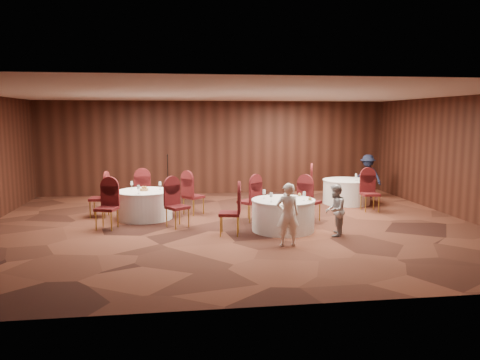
{
  "coord_description": "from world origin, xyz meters",
  "views": [
    {
      "loc": [
        -1.39,
        -11.18,
        2.65
      ],
      "look_at": [
        0.2,
        0.2,
        1.1
      ],
      "focal_mm": 35.0,
      "sensor_mm": 36.0,
      "label": 1
    }
  ],
  "objects": [
    {
      "name": "chairs_main",
      "position": [
        0.76,
        -0.05,
        0.5
      ],
      "size": [
        2.87,
        2.06,
        1.0
      ],
      "color": "#430D15",
      "rests_on": "ground"
    },
    {
      "name": "mic_stand",
      "position": [
        -1.63,
        4.01,
        0.41
      ],
      "size": [
        0.24,
        0.24,
        1.46
      ],
      "color": "black",
      "rests_on": "ground"
    },
    {
      "name": "tabletop_main",
      "position": [
        1.24,
        -0.78,
        0.84
      ],
      "size": [
        1.1,
        1.05,
        0.22
      ],
      "color": "silver",
      "rests_on": "table_main"
    },
    {
      "name": "table_main",
      "position": [
        1.1,
        -0.67,
        0.38
      ],
      "size": [
        1.48,
        1.48,
        0.74
      ],
      "color": "silver",
      "rests_on": "ground"
    },
    {
      "name": "table_right",
      "position": [
        3.84,
        2.47,
        0.38
      ],
      "size": [
        1.46,
        1.46,
        0.74
      ],
      "color": "silver",
      "rests_on": "ground"
    },
    {
      "name": "room_shell",
      "position": [
        0.0,
        0.0,
        1.96
      ],
      "size": [
        12.0,
        12.0,
        12.0
      ],
      "color": "silver",
      "rests_on": "ground"
    },
    {
      "name": "woman_a",
      "position": [
        0.89,
        -1.99,
        0.66
      ],
      "size": [
        0.48,
        0.32,
        1.32
      ],
      "primitive_type": "imported",
      "rotation": [
        0.0,
        0.0,
        3.13
      ],
      "color": "white",
      "rests_on": "ground"
    },
    {
      "name": "woman_b",
      "position": [
        2.14,
        -1.3,
        0.58
      ],
      "size": [
        0.66,
        0.71,
        1.17
      ],
      "primitive_type": "imported",
      "rotation": [
        0.0,
        0.0,
        4.23
      ],
      "color": "#ACACB1",
      "rests_on": "ground"
    },
    {
      "name": "chairs_right",
      "position": [
        3.33,
        2.04,
        0.5
      ],
      "size": [
        2.06,
        2.22,
        1.0
      ],
      "color": "#430D15",
      "rests_on": "ground"
    },
    {
      "name": "table_left",
      "position": [
        -2.21,
        1.11,
        0.38
      ],
      "size": [
        1.47,
        1.47,
        0.74
      ],
      "color": "silver",
      "rests_on": "ground"
    },
    {
      "name": "man_c",
      "position": [
        4.9,
        3.36,
        0.72
      ],
      "size": [
        1.02,
        1.04,
        1.43
      ],
      "primitive_type": "imported",
      "rotation": [
        0.0,
        0.0,
        5.47
      ],
      "color": "#161C33",
      "rests_on": "ground"
    },
    {
      "name": "chairs_left",
      "position": [
        -2.2,
        1.08,
        0.5
      ],
      "size": [
        3.17,
        2.93,
        1.0
      ],
      "color": "#430D15",
      "rests_on": "ground"
    },
    {
      "name": "tabletop_left",
      "position": [
        -2.21,
        1.11,
        0.82
      ],
      "size": [
        0.83,
        0.84,
        0.22
      ],
      "color": "silver",
      "rests_on": "table_left"
    },
    {
      "name": "ground",
      "position": [
        0.0,
        0.0,
        0.0
      ],
      "size": [
        12.0,
        12.0,
        0.0
      ],
      "primitive_type": "plane",
      "color": "black",
      "rests_on": "ground"
    },
    {
      "name": "tabletop_right",
      "position": [
        4.03,
        2.21,
        0.9
      ],
      "size": [
        0.08,
        0.08,
        0.22
      ],
      "color": "silver",
      "rests_on": "table_right"
    }
  ]
}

